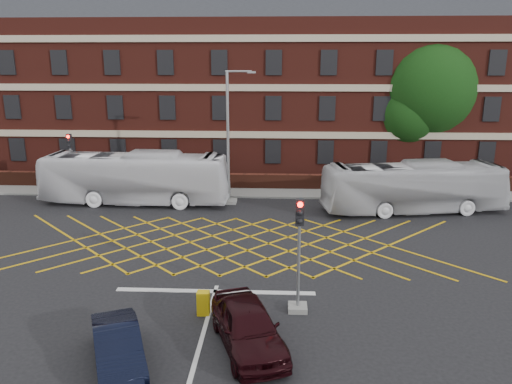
{
  "coord_description": "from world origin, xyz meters",
  "views": [
    {
      "loc": [
        2.51,
        -21.67,
        8.97
      ],
      "look_at": [
        1.39,
        1.5,
        2.82
      ],
      "focal_mm": 35.0,
      "sensor_mm": 36.0,
      "label": 1
    }
  ],
  "objects_px": {
    "bus_left": "(135,178)",
    "bus_right": "(413,187)",
    "utility_cabinet": "(203,303)",
    "deciduous_tree": "(423,95)",
    "car_maroon": "(248,326)",
    "car_navy": "(118,347)",
    "traffic_light_near": "(299,266)",
    "traffic_light_far": "(72,171)",
    "direction_signs": "(65,171)",
    "street_lamp": "(229,160)"
  },
  "relations": [
    {
      "from": "bus_left",
      "to": "bus_right",
      "type": "distance_m",
      "value": 17.38
    },
    {
      "from": "utility_cabinet",
      "to": "deciduous_tree",
      "type": "bearing_deg",
      "value": 59.76
    },
    {
      "from": "bus_left",
      "to": "car_maroon",
      "type": "relative_size",
      "value": 2.72
    },
    {
      "from": "car_navy",
      "to": "utility_cabinet",
      "type": "height_order",
      "value": "car_navy"
    },
    {
      "from": "car_maroon",
      "to": "car_navy",
      "type": "bearing_deg",
      "value": 178.67
    },
    {
      "from": "deciduous_tree",
      "to": "traffic_light_near",
      "type": "xyz_separation_m",
      "value": [
        -10.4,
        -23.27,
        -4.54
      ]
    },
    {
      "from": "bus_left",
      "to": "bus_right",
      "type": "height_order",
      "value": "bus_left"
    },
    {
      "from": "traffic_light_far",
      "to": "direction_signs",
      "type": "distance_m",
      "value": 2.11
    },
    {
      "from": "street_lamp",
      "to": "utility_cabinet",
      "type": "height_order",
      "value": "street_lamp"
    },
    {
      "from": "car_navy",
      "to": "deciduous_tree",
      "type": "xyz_separation_m",
      "value": [
        15.91,
        27.02,
        5.67
      ]
    },
    {
      "from": "bus_right",
      "to": "car_navy",
      "type": "bearing_deg",
      "value": 133.43
    },
    {
      "from": "bus_right",
      "to": "deciduous_tree",
      "type": "height_order",
      "value": "deciduous_tree"
    },
    {
      "from": "bus_right",
      "to": "direction_signs",
      "type": "bearing_deg",
      "value": 71.35
    },
    {
      "from": "direction_signs",
      "to": "utility_cabinet",
      "type": "bearing_deg",
      "value": -54.44
    },
    {
      "from": "direction_signs",
      "to": "utility_cabinet",
      "type": "distance_m",
      "value": 21.35
    },
    {
      "from": "car_maroon",
      "to": "bus_right",
      "type": "bearing_deg",
      "value": 40.25
    },
    {
      "from": "direction_signs",
      "to": "bus_right",
      "type": "bearing_deg",
      "value": -9.93
    },
    {
      "from": "bus_left",
      "to": "direction_signs",
      "type": "relative_size",
      "value": 5.45
    },
    {
      "from": "bus_right",
      "to": "direction_signs",
      "type": "distance_m",
      "value": 23.56
    },
    {
      "from": "bus_left",
      "to": "traffic_light_near",
      "type": "relative_size",
      "value": 2.8
    },
    {
      "from": "bus_left",
      "to": "bus_right",
      "type": "relative_size",
      "value": 1.09
    },
    {
      "from": "car_maroon",
      "to": "utility_cabinet",
      "type": "bearing_deg",
      "value": 111.22
    },
    {
      "from": "car_maroon",
      "to": "traffic_light_near",
      "type": "distance_m",
      "value": 3.19
    },
    {
      "from": "car_maroon",
      "to": "direction_signs",
      "type": "relative_size",
      "value": 2.0
    },
    {
      "from": "car_navy",
      "to": "direction_signs",
      "type": "relative_size",
      "value": 1.75
    },
    {
      "from": "car_maroon",
      "to": "traffic_light_far",
      "type": "relative_size",
      "value": 1.03
    },
    {
      "from": "traffic_light_near",
      "to": "street_lamp",
      "type": "relative_size",
      "value": 0.51
    },
    {
      "from": "car_maroon",
      "to": "deciduous_tree",
      "type": "xyz_separation_m",
      "value": [
        12.08,
        25.78,
        5.55
      ]
    },
    {
      "from": "traffic_light_far",
      "to": "utility_cabinet",
      "type": "distance_m",
      "value": 19.3
    },
    {
      "from": "traffic_light_far",
      "to": "street_lamp",
      "type": "height_order",
      "value": "street_lamp"
    },
    {
      "from": "traffic_light_near",
      "to": "traffic_light_far",
      "type": "bearing_deg",
      "value": 133.87
    },
    {
      "from": "deciduous_tree",
      "to": "street_lamp",
      "type": "height_order",
      "value": "deciduous_tree"
    },
    {
      "from": "utility_cabinet",
      "to": "street_lamp",
      "type": "bearing_deg",
      "value": 91.94
    },
    {
      "from": "bus_left",
      "to": "car_navy",
      "type": "height_order",
      "value": "bus_left"
    },
    {
      "from": "traffic_light_near",
      "to": "direction_signs",
      "type": "xyz_separation_m",
      "value": [
        -15.84,
        16.89,
        -0.39
      ]
    },
    {
      "from": "bus_right",
      "to": "street_lamp",
      "type": "bearing_deg",
      "value": 74.03
    },
    {
      "from": "deciduous_tree",
      "to": "street_lamp",
      "type": "relative_size",
      "value": 1.3
    },
    {
      "from": "bus_left",
      "to": "utility_cabinet",
      "type": "bearing_deg",
      "value": -153.49
    },
    {
      "from": "car_maroon",
      "to": "deciduous_tree",
      "type": "distance_m",
      "value": 29.01
    },
    {
      "from": "bus_right",
      "to": "traffic_light_near",
      "type": "xyz_separation_m",
      "value": [
        -7.37,
        -12.83,
        0.23
      ]
    },
    {
      "from": "car_maroon",
      "to": "utility_cabinet",
      "type": "relative_size",
      "value": 4.93
    },
    {
      "from": "utility_cabinet",
      "to": "car_maroon",
      "type": "bearing_deg",
      "value": -49.56
    },
    {
      "from": "bus_left",
      "to": "car_navy",
      "type": "bearing_deg",
      "value": -163.78
    },
    {
      "from": "car_navy",
      "to": "street_lamp",
      "type": "xyz_separation_m",
      "value": [
        1.58,
        18.02,
        2.2
      ]
    },
    {
      "from": "deciduous_tree",
      "to": "traffic_light_far",
      "type": "bearing_deg",
      "value": -162.15
    },
    {
      "from": "traffic_light_far",
      "to": "bus_right",
      "type": "bearing_deg",
      "value": -6.18
    },
    {
      "from": "bus_right",
      "to": "traffic_light_far",
      "type": "relative_size",
      "value": 2.58
    },
    {
      "from": "street_lamp",
      "to": "direction_signs",
      "type": "xyz_separation_m",
      "value": [
        -11.91,
        2.63,
        -1.46
      ]
    },
    {
      "from": "bus_right",
      "to": "street_lamp",
      "type": "xyz_separation_m",
      "value": [
        -11.3,
        1.44,
        1.3
      ]
    },
    {
      "from": "bus_left",
      "to": "traffic_light_far",
      "type": "relative_size",
      "value": 2.8
    }
  ]
}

